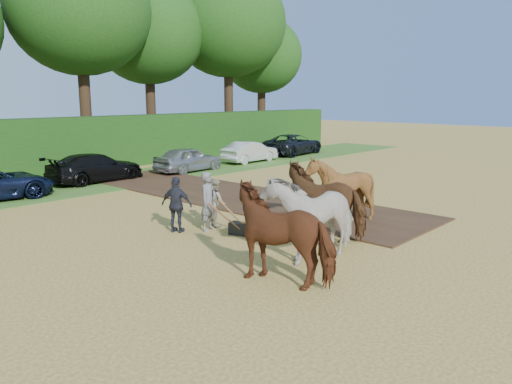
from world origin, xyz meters
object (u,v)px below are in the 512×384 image
at_px(spectator_near, 215,202).
at_px(spectator_far, 177,205).
at_px(parked_cars, 144,163).
at_px(plough_team, 315,207).

height_order(spectator_near, spectator_far, spectator_far).
relative_size(spectator_far, parked_cars, 0.05).
xyz_separation_m(spectator_near, spectator_far, (-1.36, 0.27, 0.10)).
bearing_deg(parked_cars, spectator_far, -120.04).
height_order(spectator_near, plough_team, plough_team).
distance_m(spectator_far, plough_team, 4.30).
relative_size(spectator_near, plough_team, 0.21).
bearing_deg(plough_team, spectator_far, 114.80).
distance_m(spectator_near, spectator_far, 1.39).
bearing_deg(plough_team, spectator_near, 96.91).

